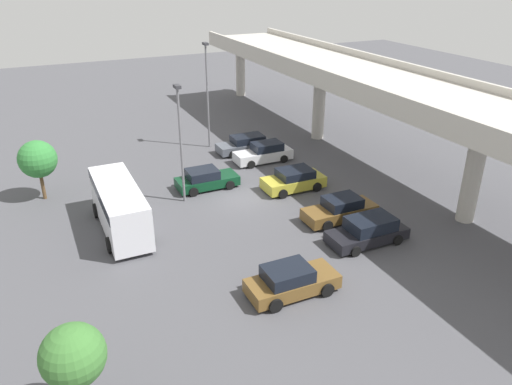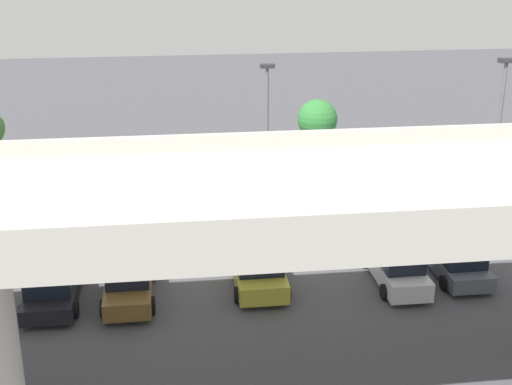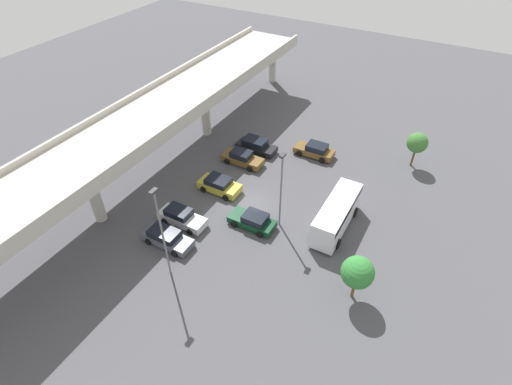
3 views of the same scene
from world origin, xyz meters
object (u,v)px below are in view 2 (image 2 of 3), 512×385
lamp_post_near_aisle (267,130)px  lamp_post_mid_lot (497,143)px  parked_car_1 (396,266)px  parked_car_3 (258,270)px  parked_car_5 (53,285)px  parked_car_2 (301,217)px  parked_car_6 (19,226)px  tree_front_left (317,119)px  shuttle_bus (217,160)px  parked_car_4 (129,282)px  parked_car_0 (454,259)px

lamp_post_near_aisle → lamp_post_mid_lot: size_ratio=0.89×
parked_car_1 → parked_car_3: (5.81, -0.45, -0.01)m
parked_car_3 → parked_car_5: bearing=92.1°
parked_car_2 → parked_car_1: bearing=25.7°
parked_car_6 → lamp_post_near_aisle: 12.99m
parked_car_1 → tree_front_left: (-0.14, -16.82, 2.17)m
shuttle_bus → tree_front_left: 7.88m
shuttle_bus → parked_car_1: bearing=-62.9°
parked_car_4 → tree_front_left: bearing=-33.9°
parked_car_0 → parked_car_6: (19.35, -6.16, 0.03)m
parked_car_3 → parked_car_5: size_ratio=0.93×
lamp_post_near_aisle → parked_car_4: bearing=50.0°
parked_car_2 → parked_car_0: bearing=45.1°
tree_front_left → parked_car_1: bearing=89.5°
parked_car_1 → parked_car_3: size_ratio=1.07×
parked_car_2 → shuttle_bus: bearing=-151.7°
parked_car_0 → parked_car_6: 20.31m
parked_car_2 → parked_car_3: bearing=-27.1°
parked_car_2 → tree_front_left: bearing=164.0°
parked_car_0 → shuttle_bus: bearing=36.9°
parked_car_0 → parked_car_4: bearing=91.6°
parked_car_0 → parked_car_2: size_ratio=1.07×
parked_car_1 → parked_car_5: bearing=89.4°
parked_car_5 → parked_car_6: 6.92m
parked_car_5 → parked_car_0: bearing=-89.0°
parked_car_2 → parked_car_5: (11.21, 5.95, 0.05)m
parked_car_5 → lamp_post_mid_lot: (-19.41, -2.65, 4.44)m
parked_car_2 → lamp_post_near_aisle: lamp_post_near_aisle is taller
shuttle_bus → tree_front_left: size_ratio=1.81×
parked_car_2 → parked_car_5: size_ratio=0.93×
parked_car_4 → shuttle_bus: 13.62m
lamp_post_mid_lot → parked_car_0: bearing=43.0°
parked_car_5 → tree_front_left: 22.06m
parked_car_3 → tree_front_left: size_ratio=1.06×
parked_car_5 → lamp_post_near_aisle: size_ratio=0.59×
parked_car_1 → parked_car_3: bearing=85.5°
lamp_post_near_aisle → tree_front_left: lamp_post_near_aisle is taller
parked_car_3 → shuttle_bus: bearing=3.5°
parked_car_5 → shuttle_bus: bearing=-30.8°
parked_car_5 → parked_car_4: bearing=-91.5°
parked_car_1 → parked_car_6: (16.61, -6.60, -0.02)m
parked_car_5 → lamp_post_near_aisle: 13.27m
parked_car_3 → lamp_post_mid_lot: 12.17m
shuttle_bus → lamp_post_mid_lot: bearing=-40.4°
parked_car_3 → shuttle_bus: (0.76, -12.40, 1.00)m
parked_car_3 → shuttle_bus: shuttle_bus is taller
shuttle_bus → parked_car_5: bearing=-120.8°
parked_car_2 → parked_car_3: size_ratio=1.00×
parked_car_2 → parked_car_3: (2.88, 5.63, 0.05)m
parked_car_3 → parked_car_5: (8.33, 0.31, 0.00)m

